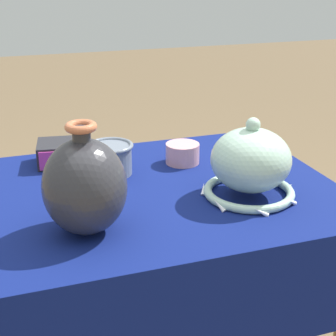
{
  "coord_description": "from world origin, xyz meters",
  "views": [
    {
      "loc": [
        -0.37,
        -1.21,
        1.35
      ],
      "look_at": [
        0.0,
        -0.11,
        0.88
      ],
      "focal_mm": 55.0,
      "sensor_mm": 36.0,
      "label": 1
    }
  ],
  "objects_px": {
    "vase_tall_bulbous": "(85,186)",
    "cup_wide_slate": "(110,158)",
    "vase_dome_bell": "(251,165)",
    "mosaic_tile_box": "(57,153)",
    "pot_squat_rose": "(183,153)"
  },
  "relations": [
    {
      "from": "cup_wide_slate",
      "to": "vase_dome_bell",
      "type": "bearing_deg",
      "value": -40.23
    },
    {
      "from": "pot_squat_rose",
      "to": "cup_wide_slate",
      "type": "relative_size",
      "value": 0.76
    },
    {
      "from": "vase_tall_bulbous",
      "to": "cup_wide_slate",
      "type": "height_order",
      "value": "vase_tall_bulbous"
    },
    {
      "from": "vase_dome_bell",
      "to": "mosaic_tile_box",
      "type": "relative_size",
      "value": 1.78
    },
    {
      "from": "vase_tall_bulbous",
      "to": "cup_wide_slate",
      "type": "xyz_separation_m",
      "value": [
        0.13,
        0.31,
        -0.06
      ]
    },
    {
      "from": "vase_tall_bulbous",
      "to": "mosaic_tile_box",
      "type": "relative_size",
      "value": 1.81
    },
    {
      "from": "pot_squat_rose",
      "to": "cup_wide_slate",
      "type": "height_order",
      "value": "cup_wide_slate"
    },
    {
      "from": "vase_tall_bulbous",
      "to": "pot_squat_rose",
      "type": "height_order",
      "value": "vase_tall_bulbous"
    },
    {
      "from": "vase_dome_bell",
      "to": "mosaic_tile_box",
      "type": "bearing_deg",
      "value": 138.8
    },
    {
      "from": "vase_dome_bell",
      "to": "cup_wide_slate",
      "type": "height_order",
      "value": "vase_dome_bell"
    },
    {
      "from": "vase_tall_bulbous",
      "to": "vase_dome_bell",
      "type": "height_order",
      "value": "vase_tall_bulbous"
    },
    {
      "from": "vase_dome_bell",
      "to": "pot_squat_rose",
      "type": "bearing_deg",
      "value": 106.91
    },
    {
      "from": "cup_wide_slate",
      "to": "pot_squat_rose",
      "type": "bearing_deg",
      "value": 3.75
    },
    {
      "from": "vase_tall_bulbous",
      "to": "vase_dome_bell",
      "type": "bearing_deg",
      "value": 7.36
    },
    {
      "from": "cup_wide_slate",
      "to": "vase_tall_bulbous",
      "type": "bearing_deg",
      "value": -111.66
    }
  ]
}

